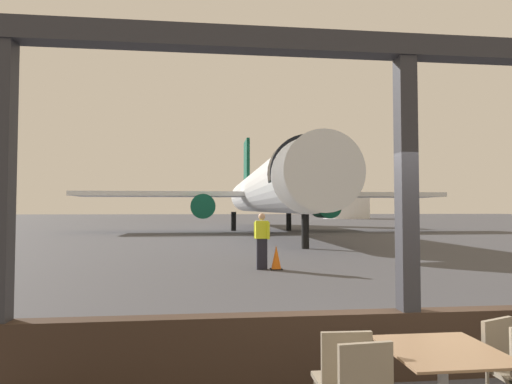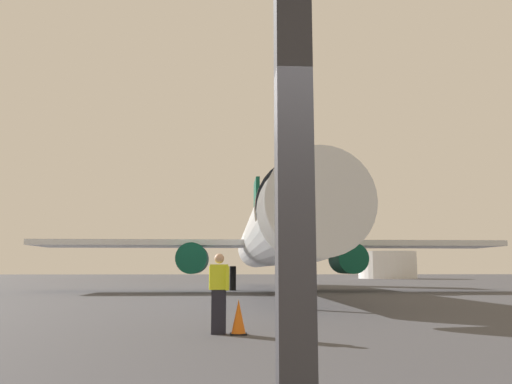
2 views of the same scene
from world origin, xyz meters
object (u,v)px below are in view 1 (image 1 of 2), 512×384
at_px(cafe_chair_window_right, 509,362).
at_px(ground_crew_worker, 262,240).
at_px(cafe_chair_side_extra, 343,375).
at_px(airplane, 264,191).
at_px(fuel_storage_tank, 346,208).
at_px(traffic_cone, 276,258).

distance_m(cafe_chair_window_right, ground_crew_worker, 9.72).
distance_m(cafe_chair_side_extra, airplane, 31.44).
relative_size(cafe_chair_window_right, fuel_storage_tank, 0.10).
relative_size(cafe_chair_side_extra, traffic_cone, 1.23).
bearing_deg(ground_crew_worker, airplane, 82.28).
xyz_separation_m(airplane, ground_crew_worker, (-2.89, -21.29, -2.46)).
distance_m(ground_crew_worker, traffic_cone, 0.71).
height_order(cafe_chair_window_right, cafe_chair_side_extra, cafe_chair_side_extra).
distance_m(cafe_chair_window_right, fuel_storage_tank, 81.30).
height_order(airplane, traffic_cone, airplane).
xyz_separation_m(cafe_chair_window_right, fuel_storage_tank, (24.24, 77.59, 1.58)).
bearing_deg(cafe_chair_window_right, cafe_chair_side_extra, -174.13).
distance_m(cafe_chair_side_extra, traffic_cone, 9.76).
distance_m(cafe_chair_side_extra, ground_crew_worker, 9.85).
bearing_deg(ground_crew_worker, cafe_chair_side_extra, -93.37).
bearing_deg(cafe_chair_side_extra, traffic_cone, 84.06).
relative_size(cafe_chair_window_right, airplane, 0.02).
bearing_deg(cafe_chair_window_right, ground_crew_worker, 95.65).
relative_size(traffic_cone, fuel_storage_tank, 0.08).
bearing_deg(cafe_chair_window_right, fuel_storage_tank, 72.65).
bearing_deg(traffic_cone, ground_crew_worker, 165.01).
relative_size(airplane, traffic_cone, 49.53).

